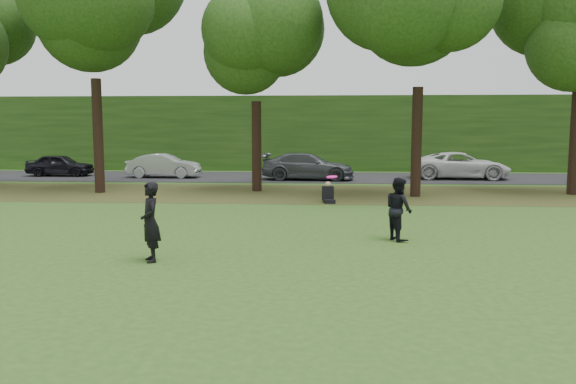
% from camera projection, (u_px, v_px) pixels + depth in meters
% --- Properties ---
extents(ground, '(120.00, 120.00, 0.00)m').
position_uv_depth(ground, '(317.00, 266.00, 12.03)').
color(ground, '#2C4E18').
rests_on(ground, ground).
extents(leaf_litter, '(60.00, 7.00, 0.01)m').
position_uv_depth(leaf_litter, '(322.00, 194.00, 24.91)').
color(leaf_litter, '#3F2F16').
rests_on(leaf_litter, ground).
extents(street, '(70.00, 7.00, 0.02)m').
position_uv_depth(street, '(322.00, 177.00, 32.84)').
color(street, black).
rests_on(street, ground).
extents(far_hedge, '(70.00, 3.00, 5.00)m').
position_uv_depth(far_hedge, '(323.00, 133.00, 38.49)').
color(far_hedge, '#1A3F12').
rests_on(far_hedge, ground).
extents(player_left, '(0.68, 0.77, 1.78)m').
position_uv_depth(player_left, '(150.00, 222.00, 12.38)').
color(player_left, black).
rests_on(player_left, ground).
extents(player_right, '(0.89, 0.99, 1.66)m').
position_uv_depth(player_right, '(399.00, 209.00, 14.73)').
color(player_right, black).
rests_on(player_right, ground).
extents(parked_cars, '(35.51, 3.67, 1.51)m').
position_uv_depth(parked_cars, '(345.00, 166.00, 31.74)').
color(parked_cars, black).
rests_on(parked_cars, street).
extents(frisbee, '(0.38, 0.38, 0.06)m').
position_uv_depth(frisbee, '(332.00, 177.00, 13.94)').
color(frisbee, '#FF159C').
rests_on(frisbee, ground).
extents(seated_person, '(0.53, 0.79, 0.83)m').
position_uv_depth(seated_person, '(328.00, 195.00, 22.02)').
color(seated_person, black).
rests_on(seated_person, ground).
extents(tree_line, '(55.30, 7.90, 12.31)m').
position_uv_depth(tree_line, '(315.00, 12.00, 23.95)').
color(tree_line, black).
rests_on(tree_line, ground).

